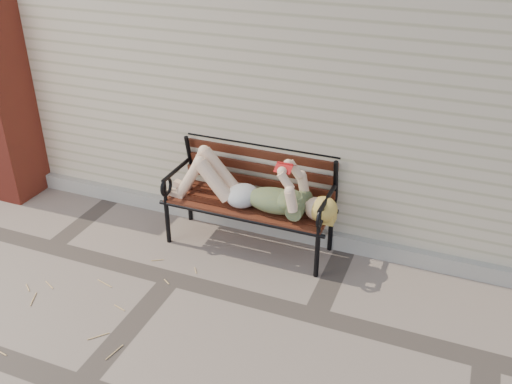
% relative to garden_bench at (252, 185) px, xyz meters
% --- Properties ---
extents(ground, '(80.00, 80.00, 0.00)m').
position_rel_garden_bench_xyz_m(ground, '(-0.41, -0.80, -0.58)').
color(ground, '#76645B').
rests_on(ground, ground).
extents(house_wall, '(8.00, 4.00, 3.00)m').
position_rel_garden_bench_xyz_m(house_wall, '(-0.41, 2.20, 0.92)').
color(house_wall, beige).
rests_on(house_wall, ground).
extents(foundation_strip, '(8.00, 0.10, 0.15)m').
position_rel_garden_bench_xyz_m(foundation_strip, '(-0.41, 0.17, -0.51)').
color(foundation_strip, '#9E998E').
rests_on(foundation_strip, ground).
extents(garden_bench, '(1.60, 0.64, 1.04)m').
position_rel_garden_bench_xyz_m(garden_bench, '(0.00, 0.00, 0.00)').
color(garden_bench, black).
rests_on(garden_bench, ground).
extents(reading_woman, '(1.51, 0.34, 0.48)m').
position_rel_garden_bench_xyz_m(reading_woman, '(0.01, -0.13, 0.03)').
color(reading_woman, '#0B354D').
rests_on(reading_woman, ground).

